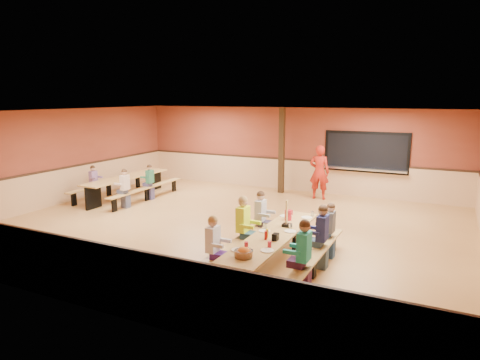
% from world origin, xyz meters
% --- Properties ---
extents(ground, '(12.00, 12.00, 0.00)m').
position_xyz_m(ground, '(0.00, 0.00, 0.00)').
color(ground, '#A1703D').
rests_on(ground, ground).
extents(room_envelope, '(12.04, 10.04, 3.02)m').
position_xyz_m(room_envelope, '(0.00, 0.00, 0.69)').
color(room_envelope, brown).
rests_on(room_envelope, ground).
extents(kitchen_pass_through, '(2.78, 0.28, 1.38)m').
position_xyz_m(kitchen_pass_through, '(2.60, 4.96, 1.49)').
color(kitchen_pass_through, black).
rests_on(kitchen_pass_through, ground).
extents(structural_post, '(0.18, 0.18, 3.00)m').
position_xyz_m(structural_post, '(-0.20, 4.40, 1.50)').
color(structural_post, black).
rests_on(structural_post, ground).
extents(cafeteria_table_main, '(1.91, 3.70, 0.74)m').
position_xyz_m(cafeteria_table_main, '(2.13, -2.23, 0.53)').
color(cafeteria_table_main, '#B48A47').
rests_on(cafeteria_table_main, ground).
extents(cafeteria_table_second, '(1.91, 3.70, 0.74)m').
position_xyz_m(cafeteria_table_second, '(-4.58, 1.33, 0.53)').
color(cafeteria_table_second, '#B48A47').
rests_on(cafeteria_table_second, ground).
extents(seated_child_white_left, '(0.38, 0.31, 1.23)m').
position_xyz_m(seated_child_white_left, '(1.30, -3.17, 0.62)').
color(seated_child_white_left, white).
rests_on(seated_child_white_left, ground).
extents(seated_adult_yellow, '(0.43, 0.35, 1.33)m').
position_xyz_m(seated_adult_yellow, '(1.30, -1.89, 0.66)').
color(seated_adult_yellow, '#DDFF1F').
rests_on(seated_adult_yellow, ground).
extents(seated_child_grey_left, '(0.39, 0.32, 1.25)m').
position_xyz_m(seated_child_grey_left, '(1.30, -0.96, 0.62)').
color(seated_child_grey_left, '#B2B2B2').
rests_on(seated_child_grey_left, ground).
extents(seated_child_teal_right, '(0.41, 0.34, 1.29)m').
position_xyz_m(seated_child_teal_right, '(2.95, -2.89, 0.65)').
color(seated_child_teal_right, '#27AE9F').
rests_on(seated_child_teal_right, ground).
extents(seated_child_navy_right, '(0.40, 0.33, 1.28)m').
position_xyz_m(seated_child_navy_right, '(2.95, -1.71, 0.64)').
color(seated_child_navy_right, navy).
rests_on(seated_child_navy_right, ground).
extents(seated_child_char_right, '(0.35, 0.29, 1.18)m').
position_xyz_m(seated_child_char_right, '(2.95, -1.07, 0.59)').
color(seated_child_char_right, '#53565D').
rests_on(seated_child_char_right, ground).
extents(seated_child_purple_sec, '(0.33, 0.27, 1.14)m').
position_xyz_m(seated_child_purple_sec, '(-5.40, 0.65, 0.57)').
color(seated_child_purple_sec, slate).
rests_on(seated_child_purple_sec, ground).
extents(seated_child_green_sec, '(0.34, 0.28, 1.16)m').
position_xyz_m(seated_child_green_sec, '(-3.75, 1.51, 0.58)').
color(seated_child_green_sec, '#2B7051').
rests_on(seated_child_green_sec, ground).
extents(seated_child_tan_sec, '(0.36, 0.30, 1.20)m').
position_xyz_m(seated_child_tan_sec, '(-3.75, 0.29, 0.60)').
color(seated_child_tan_sec, beige).
rests_on(seated_child_tan_sec, ground).
extents(standing_woman, '(0.69, 0.49, 1.81)m').
position_xyz_m(standing_woman, '(1.27, 4.07, 0.91)').
color(standing_woman, '#AF2114').
rests_on(standing_woman, ground).
extents(punch_pitcher, '(0.16, 0.16, 0.22)m').
position_xyz_m(punch_pitcher, '(2.05, -1.18, 0.85)').
color(punch_pitcher, red).
rests_on(punch_pitcher, cafeteria_table_main).
extents(chip_bowl, '(0.32, 0.32, 0.15)m').
position_xyz_m(chip_bowl, '(2.12, -3.57, 0.81)').
color(chip_bowl, orange).
rests_on(chip_bowl, cafeteria_table_main).
extents(napkin_dispenser, '(0.10, 0.14, 0.13)m').
position_xyz_m(napkin_dispenser, '(2.29, -2.54, 0.80)').
color(napkin_dispenser, black).
rests_on(napkin_dispenser, cafeteria_table_main).
extents(condiment_mustard, '(0.06, 0.06, 0.17)m').
position_xyz_m(condiment_mustard, '(2.09, -2.47, 0.82)').
color(condiment_mustard, yellow).
rests_on(condiment_mustard, cafeteria_table_main).
extents(condiment_ketchup, '(0.06, 0.06, 0.17)m').
position_xyz_m(condiment_ketchup, '(2.12, -2.59, 0.82)').
color(condiment_ketchup, '#B2140F').
rests_on(condiment_ketchup, cafeteria_table_main).
extents(table_paddle, '(0.16, 0.16, 0.56)m').
position_xyz_m(table_paddle, '(2.18, -1.64, 0.88)').
color(table_paddle, black).
rests_on(table_paddle, cafeteria_table_main).
extents(place_settings, '(0.65, 3.30, 0.11)m').
position_xyz_m(place_settings, '(2.13, -2.23, 0.80)').
color(place_settings, beige).
rests_on(place_settings, cafeteria_table_main).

